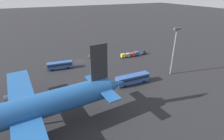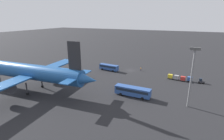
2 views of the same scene
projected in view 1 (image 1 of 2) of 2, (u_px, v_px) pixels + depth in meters
The scene contains 11 objects.
ground_plane at pixel (80, 61), 82.91m from camera, with size 600.00×600.00×0.00m, color #232326.
airplane at pixel (15, 114), 36.59m from camera, with size 55.42×47.58×19.48m.
shuttle_bus_near at pixel (60, 65), 74.04m from camera, with size 10.54×3.68×3.08m.
shuttle_bus_far at pixel (133, 79), 62.37m from camera, with size 12.63×3.33×3.40m.
baggage_tug at pixel (144, 52), 91.32m from camera, with size 2.44×1.69×2.10m.
worker_person at pixel (89, 57), 85.76m from camera, with size 0.38×0.38×1.74m.
cargo_cart_blue at pixel (137, 53), 89.55m from camera, with size 2.11×1.81×2.06m.
cargo_cart_red at pixel (133, 54), 87.96m from camera, with size 2.11×1.81×2.06m.
cargo_cart_grey at pixel (128, 55), 87.19m from camera, with size 2.11×1.81×2.06m.
cargo_cart_yellow at pixel (123, 56), 86.42m from camera, with size 2.11×1.81×2.06m.
light_pole at pixel (174, 47), 65.63m from camera, with size 2.80×0.70×18.48m.
Camera 1 is at (19.15, 76.14, 31.05)m, focal length 28.00 mm.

